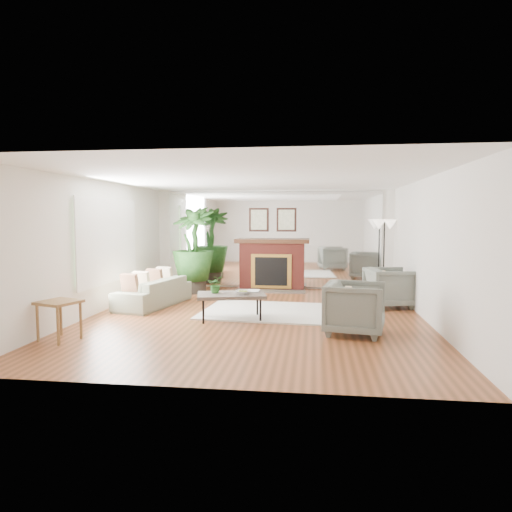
# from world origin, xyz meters

# --- Properties ---
(ground) EXTENTS (7.00, 7.00, 0.00)m
(ground) POSITION_xyz_m (0.00, 0.00, 0.00)
(ground) COLOR brown
(ground) RESTS_ON ground
(wall_left) EXTENTS (0.02, 7.00, 2.50)m
(wall_left) POSITION_xyz_m (-2.99, 0.00, 1.25)
(wall_left) COLOR silver
(wall_left) RESTS_ON ground
(wall_right) EXTENTS (0.02, 7.00, 2.50)m
(wall_right) POSITION_xyz_m (2.99, 0.00, 1.25)
(wall_right) COLOR silver
(wall_right) RESTS_ON ground
(wall_back) EXTENTS (6.00, 0.02, 2.50)m
(wall_back) POSITION_xyz_m (0.00, 3.49, 1.25)
(wall_back) COLOR silver
(wall_back) RESTS_ON ground
(mirror_panel) EXTENTS (5.40, 0.04, 2.40)m
(mirror_panel) POSITION_xyz_m (0.00, 3.47, 1.25)
(mirror_panel) COLOR silver
(mirror_panel) RESTS_ON wall_back
(window_panel) EXTENTS (0.04, 2.40, 1.50)m
(window_panel) POSITION_xyz_m (-2.96, 0.40, 1.35)
(window_panel) COLOR #B2E09E
(window_panel) RESTS_ON wall_left
(fireplace) EXTENTS (1.85, 0.83, 2.05)m
(fireplace) POSITION_xyz_m (0.00, 3.26, 0.66)
(fireplace) COLOR maroon
(fireplace) RESTS_ON ground
(area_rug) EXTENTS (2.82, 2.11, 0.03)m
(area_rug) POSITION_xyz_m (0.30, 0.48, 0.01)
(area_rug) COLOR silver
(area_rug) RESTS_ON ground
(coffee_table) EXTENTS (1.30, 0.94, 0.47)m
(coffee_table) POSITION_xyz_m (-0.39, -0.26, 0.43)
(coffee_table) COLOR #60574C
(coffee_table) RESTS_ON ground
(sofa) EXTENTS (1.13, 2.04, 0.56)m
(sofa) POSITION_xyz_m (-2.21, 0.82, 0.28)
(sofa) COLOR slate
(sofa) RESTS_ON ground
(armchair_back) EXTENTS (1.03, 1.01, 0.80)m
(armchair_back) POSITION_xyz_m (2.57, 1.29, 0.40)
(armchair_back) COLOR slate
(armchair_back) RESTS_ON ground
(armchair_front) EXTENTS (1.04, 1.02, 0.81)m
(armchair_front) POSITION_xyz_m (1.69, -0.98, 0.41)
(armchair_front) COLOR slate
(armchair_front) RESTS_ON ground
(side_table) EXTENTS (0.65, 0.65, 0.59)m
(side_table) POSITION_xyz_m (-2.65, -1.91, 0.49)
(side_table) COLOR brown
(side_table) RESTS_ON ground
(potted_ficus) EXTENTS (1.22, 1.22, 2.06)m
(potted_ficus) POSITION_xyz_m (-1.83, 2.54, 1.10)
(potted_ficus) COLOR #29251E
(potted_ficus) RESTS_ON ground
(floor_lamp) EXTENTS (0.57, 0.32, 1.76)m
(floor_lamp) POSITION_xyz_m (2.70, 3.03, 1.50)
(floor_lamp) COLOR black
(floor_lamp) RESTS_ON ground
(tabletop_plant) EXTENTS (0.30, 0.27, 0.31)m
(tabletop_plant) POSITION_xyz_m (-0.67, -0.24, 0.62)
(tabletop_plant) COLOR #326A27
(tabletop_plant) RESTS_ON coffee_table
(fruit_bowl) EXTENTS (0.33, 0.33, 0.07)m
(fruit_bowl) POSITION_xyz_m (-0.17, -0.32, 0.50)
(fruit_bowl) COLOR brown
(fruit_bowl) RESTS_ON coffee_table
(book) EXTENTS (0.22, 0.30, 0.02)m
(book) POSITION_xyz_m (-0.14, -0.01, 0.48)
(book) COLOR brown
(book) RESTS_ON coffee_table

